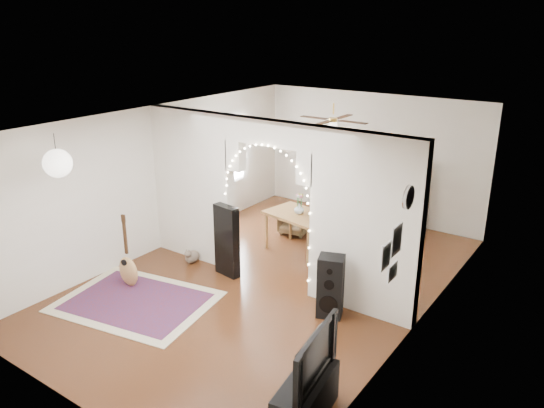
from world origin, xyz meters
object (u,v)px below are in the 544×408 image
Objects in this scene: bookcase at (392,193)px; dining_chair_left at (295,221)px; media_console at (306,400)px; dining_chair_right at (359,227)px; acoustic_guitar at (127,260)px; floor_speaker at (331,286)px; dining_table at (299,217)px.

dining_chair_left is (-1.41, -1.50, -0.46)m from bookcase.
dining_chair_left is (-2.97, 4.42, 0.01)m from media_console.
media_console is 1.76× the size of dining_chair_right.
dining_chair_left is (1.00, 3.46, -0.20)m from acoustic_guitar.
floor_speaker is 2.31m from dining_table.
dining_chair_left is at bearing -112.82° from bookcase.
dining_chair_left reaches higher than media_console.
floor_speaker is at bearing -57.65° from dining_chair_left.
dining_table reaches higher than dining_chair_right.
dining_table is (1.55, 2.73, 0.22)m from acoustic_guitar.
floor_speaker is 0.65× the size of bookcase.
bookcase is at bearing 96.59° from media_console.
dining_table reaches higher than media_console.
bookcase is 1.09× the size of dining_table.
dining_table is at bearing -90.93° from bookcase.
floor_speaker is at bearing -35.65° from dining_table.
acoustic_guitar reaches higher than dining_chair_right.
bookcase is 2.39m from dining_table.
floor_speaker is 1.65× the size of dining_chair_right.
bookcase reaches higher than acoustic_guitar.
floor_speaker reaches higher than dining_chair_left.
dining_chair_left is 1.01× the size of dining_chair_right.
acoustic_guitar reaches higher than dining_chair_left.
dining_table is at bearing 113.58° from floor_speaker.
dining_chair_left is at bearing -145.94° from dining_chair_right.
acoustic_guitar is 3.60m from dining_chair_left.
bookcase is at bearing 37.18° from dining_chair_left.
dining_table is 1.00m from dining_chair_left.
bookcase reaches higher than dining_chair_right.
dining_table reaches higher than dining_chair_left.
media_console is at bearing -65.62° from dining_chair_left.
floor_speaker is 3.95m from bookcase.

